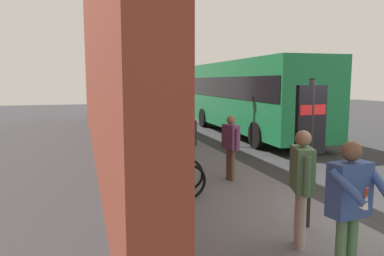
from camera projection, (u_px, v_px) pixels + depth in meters
The scene contains 15 objects.
ground at pixel (253, 156), 12.27m from camera, with size 60.00×60.00×0.00m, color #2D2D30.
sidewalk_pavement at pixel (160, 148), 13.38m from camera, with size 24.00×3.50×0.12m, color slate.
station_facade at pixel (97, 23), 13.16m from camera, with size 22.00×0.65×9.11m.
bicycle_beside_lamp at pixel (166, 184), 7.09m from camera, with size 0.49×1.76×0.97m.
bicycle_mid_rack at pixel (163, 173), 7.89m from camera, with size 0.63×1.72×0.97m.
bicycle_under_window at pixel (151, 165), 8.63m from camera, with size 0.60×1.73×0.97m.
bicycle_leaning_wall at pixel (145, 159), 9.38m from camera, with size 0.48×1.77×0.97m.
bicycle_end_of_row at pixel (142, 151), 10.35m from camera, with size 0.62×1.73×0.97m.
transit_info_sign at pixel (310, 130), 5.81m from camera, with size 0.14×0.56×2.40m.
city_bus at pixel (250, 93), 16.84m from camera, with size 10.57×2.87×3.35m.
pedestrian_crossing_street at pixel (302, 177), 5.15m from camera, with size 0.61×0.39×1.69m.
pedestrian_by_facade at pixel (231, 141), 8.72m from camera, with size 0.58×0.32×1.55m.
pedestrian_near_bus at pixel (186, 138), 8.69m from camera, with size 0.44×0.57×1.66m.
tourist_with_hotdogs at pixel (350, 198), 4.14m from camera, with size 0.62×0.65×1.70m.
street_lamp at pixel (188, 58), 14.53m from camera, with size 0.28×0.28×5.58m.
Camera 1 is at (-4.96, 4.41, 2.48)m, focal length 34.36 mm.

